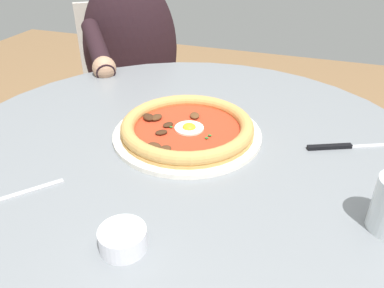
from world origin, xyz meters
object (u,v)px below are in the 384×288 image
(steak_knife, at_px, (344,146))
(diner_person, at_px, (135,101))
(pizza_on_plate, at_px, (187,129))
(cafe_chair_diner, at_px, (130,85))
(dining_table, at_px, (186,193))
(fork_utensil, at_px, (15,195))
(ramekin_capers, at_px, (123,238))

(steak_knife, distance_m, diner_person, 0.94)
(pizza_on_plate, bearing_deg, diner_person, 126.59)
(steak_knife, bearing_deg, diner_person, 145.16)
(steak_knife, xyz_separation_m, cafe_chair_diner, (-0.83, 0.64, -0.23))
(cafe_chair_diner, bearing_deg, pizza_on_plate, -53.73)
(pizza_on_plate, bearing_deg, dining_table, -74.49)
(cafe_chair_diner, bearing_deg, diner_person, -55.34)
(steak_knife, height_order, cafe_chair_diner, cafe_chair_diner)
(dining_table, relative_size, fork_utensil, 7.88)
(pizza_on_plate, relative_size, cafe_chair_diner, 0.37)
(diner_person, distance_m, cafe_chair_diner, 0.14)
(fork_utensil, height_order, diner_person, diner_person)
(ramekin_capers, distance_m, cafe_chair_diner, 1.18)
(steak_knife, distance_m, ramekin_capers, 0.49)
(fork_utensil, bearing_deg, ramekin_capers, -10.63)
(steak_knife, xyz_separation_m, diner_person, (-0.75, 0.52, -0.24))
(fork_utensil, xyz_separation_m, diner_person, (-0.22, 0.87, -0.24))
(ramekin_capers, relative_size, cafe_chair_diner, 0.08)
(steak_knife, height_order, ramekin_capers, ramekin_capers)
(ramekin_capers, height_order, diner_person, diner_person)
(pizza_on_plate, relative_size, steak_knife, 1.56)
(diner_person, bearing_deg, ramekin_capers, -63.53)
(steak_knife, xyz_separation_m, ramekin_capers, (-0.30, -0.39, 0.01))
(pizza_on_plate, distance_m, fork_utensil, 0.35)
(steak_knife, bearing_deg, ramekin_capers, -127.38)
(steak_knife, relative_size, fork_utensil, 1.55)
(cafe_chair_diner, bearing_deg, ramekin_capers, -62.54)
(fork_utensil, bearing_deg, pizza_on_plate, 54.05)
(dining_table, bearing_deg, cafe_chair_diner, 125.31)
(ramekin_capers, relative_size, fork_utensil, 0.52)
(dining_table, xyz_separation_m, pizza_on_plate, (-0.01, 0.04, 0.14))
(ramekin_capers, height_order, cafe_chair_diner, cafe_chair_diner)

